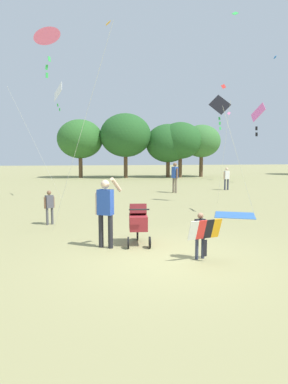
% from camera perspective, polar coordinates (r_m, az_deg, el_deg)
% --- Properties ---
extents(ground_plane, '(120.00, 120.00, 0.00)m').
position_cam_1_polar(ground_plane, '(7.68, 3.15, -10.85)').
color(ground_plane, '#938E5B').
extents(treeline_distant, '(28.18, 5.66, 5.97)m').
position_cam_1_polar(treeline_distant, '(33.43, 4.19, 8.66)').
color(treeline_distant, brown).
rests_on(treeline_distant, ground).
extents(child_with_butterfly_kite, '(0.78, 0.45, 1.01)m').
position_cam_1_polar(child_with_butterfly_kite, '(7.52, 9.46, -6.47)').
color(child_with_butterfly_kite, '#33384C').
rests_on(child_with_butterfly_kite, ground).
extents(person_adult_flyer, '(0.65, 0.48, 1.72)m').
position_cam_1_polar(person_adult_flyer, '(8.31, -6.39, -2.50)').
color(person_adult_flyer, '#232328').
rests_on(person_adult_flyer, ground).
extents(stroller, '(0.58, 1.10, 1.03)m').
position_cam_1_polar(stroller, '(8.66, -0.97, -4.71)').
color(stroller, black).
rests_on(stroller, ground).
extents(kite_adult_black, '(2.29, 2.53, 5.75)m').
position_cam_1_polar(kite_adult_black, '(10.91, -15.71, 23.41)').
color(kite_adult_black, pink).
rests_on(kite_adult_black, ground).
extents(kite_orange_delta, '(0.97, 2.71, 4.90)m').
position_cam_1_polar(kite_orange_delta, '(16.07, 12.47, 13.42)').
color(kite_orange_delta, black).
rests_on(kite_orange_delta, ground).
extents(kite_green_novelty, '(2.64, 3.19, 4.15)m').
position_cam_1_polar(kite_green_novelty, '(13.36, 18.24, 11.93)').
color(kite_green_novelty, pink).
rests_on(kite_green_novelty, ground).
extents(kite_blue_high, '(2.14, 2.87, 5.89)m').
position_cam_1_polar(kite_blue_high, '(18.36, -14.17, 15.44)').
color(kite_blue_high, white).
rests_on(kite_blue_high, ground).
extents(distant_kites_cluster, '(18.26, 12.42, 8.37)m').
position_cam_1_polar(distant_kites_cluster, '(32.96, 14.77, 21.52)').
color(distant_kites_cluster, blue).
extents(person_red_shirt, '(0.44, 0.25, 1.40)m').
position_cam_1_polar(person_red_shirt, '(22.09, 13.52, 2.46)').
color(person_red_shirt, '#33384C').
rests_on(person_red_shirt, ground).
extents(person_sitting_far, '(0.31, 0.25, 1.10)m').
position_cam_1_polar(person_sitting_far, '(11.41, -15.41, -2.02)').
color(person_sitting_far, '#4C4C51').
rests_on(person_sitting_far, ground).
extents(person_kid_running, '(0.34, 0.54, 1.75)m').
position_cam_1_polar(person_kid_running, '(20.04, 5.13, 2.82)').
color(person_kid_running, '#7F705B').
rests_on(person_kid_running, ground).
extents(picnic_blanket, '(1.83, 1.80, 0.02)m').
position_cam_1_polar(picnic_blanket, '(13.18, 14.80, -3.72)').
color(picnic_blanket, '#3366B2').
rests_on(picnic_blanket, ground).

